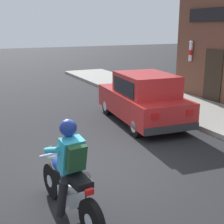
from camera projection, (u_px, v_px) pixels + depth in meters
name	position (u px, v px, depth m)	size (l,w,h in m)	color
ground_plane	(104.00, 171.00, 6.51)	(80.00, 80.00, 0.00)	black
sidewalk_curb	(193.00, 109.00, 11.17)	(2.60, 22.00, 0.14)	gray
motorcycle_with_rider	(70.00, 178.00, 4.80)	(0.63, 2.02, 1.62)	black
car_hatchback	(143.00, 99.00, 9.63)	(2.02, 3.93, 1.57)	black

